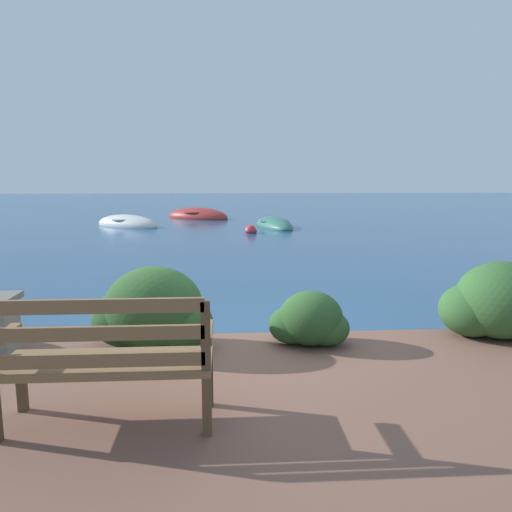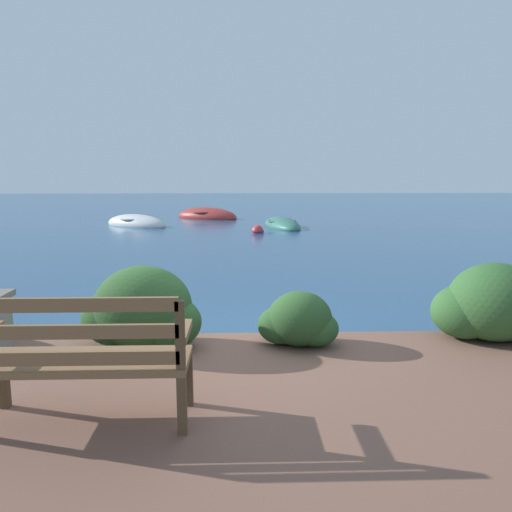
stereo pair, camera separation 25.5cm
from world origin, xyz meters
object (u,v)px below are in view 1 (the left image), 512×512
rowboat_far (198,217)px  mooring_buoy (251,231)px  rowboat_mid (127,224)px  park_bench (106,358)px  rowboat_nearest (274,225)px

rowboat_far → mooring_buoy: (1.93, -5.18, -0.00)m
rowboat_mid → rowboat_far: (2.36, 2.81, 0.01)m
park_bench → rowboat_mid: 15.02m
mooring_buoy → rowboat_nearest: bearing=62.7°
park_bench → rowboat_mid: (-2.70, 14.76, -0.64)m
rowboat_mid → mooring_buoy: bearing=-172.6°
park_bench → rowboat_nearest: 14.42m
park_bench → rowboat_mid: size_ratio=0.49×
park_bench → rowboat_far: size_ratio=0.46×
rowboat_nearest → rowboat_far: bearing=27.9°
park_bench → mooring_buoy: 12.52m
rowboat_nearest → mooring_buoy: size_ratio=7.04×
rowboat_nearest → park_bench: bearing=157.8°
rowboat_nearest → rowboat_mid: bearing=71.5°
mooring_buoy → rowboat_far: bearing=110.4°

